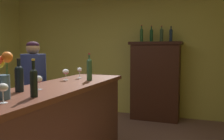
{
  "coord_description": "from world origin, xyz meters",
  "views": [
    {
      "loc": [
        1.83,
        -2.31,
        1.46
      ],
      "look_at": [
        0.9,
        0.25,
        1.22
      ],
      "focal_mm": 39.53,
      "sensor_mm": 36.0,
      "label": 1
    }
  ],
  "objects": [
    {
      "name": "wall_back",
      "position": [
        0.0,
        3.02,
        1.37
      ],
      "size": [
        5.45,
        0.12,
        2.74
      ],
      "primitive_type": "cube",
      "color": "gold",
      "rests_on": "ground"
    },
    {
      "name": "patron_by_cabinet",
      "position": [
        -0.31,
        0.45,
        0.85
      ],
      "size": [
        0.33,
        0.33,
        1.55
      ],
      "rotation": [
        0.0,
        0.0,
        -0.96
      ],
      "color": "maroon",
      "rests_on": "ground"
    },
    {
      "name": "wine_glass_rear",
      "position": [
        0.24,
        0.37,
        1.16
      ],
      "size": [
        0.08,
        0.08,
        0.14
      ],
      "color": "white",
      "rests_on": "bar_counter"
    },
    {
      "name": "display_cabinet",
      "position": [
        0.95,
        2.69,
        0.83
      ],
      "size": [
        1.04,
        0.48,
        1.6
      ],
      "color": "#351910",
      "rests_on": "ground"
    },
    {
      "name": "wine_glass_spare",
      "position": [
        0.37,
        -0.35,
        1.16
      ],
      "size": [
        0.06,
        0.06,
        0.14
      ],
      "color": "white",
      "rests_on": "bar_counter"
    },
    {
      "name": "display_bottle_midleft",
      "position": [
        0.86,
        2.69,
        1.74
      ],
      "size": [
        0.07,
        0.07,
        0.33
      ],
      "color": "#153F21",
      "rests_on": "display_cabinet"
    },
    {
      "name": "bar_counter",
      "position": [
        0.39,
        -0.07,
        0.54
      ],
      "size": [
        0.67,
        2.41,
        1.06
      ],
      "color": "#4C2A27",
      "rests_on": "ground"
    },
    {
      "name": "display_bottle_midright",
      "position": [
        1.24,
        2.69,
        1.73
      ],
      "size": [
        0.07,
        0.07,
        0.3
      ],
      "color": "#1B283C",
      "rests_on": "display_cabinet"
    },
    {
      "name": "wine_bottle_pinot",
      "position": [
        0.27,
        -0.5,
        1.2
      ],
      "size": [
        0.08,
        0.08,
        0.31
      ],
      "color": "black",
      "rests_on": "bar_counter"
    },
    {
      "name": "display_bottle_center",
      "position": [
        1.06,
        2.69,
        1.74
      ],
      "size": [
        0.07,
        0.07,
        0.32
      ],
      "color": "#30462C",
      "rests_on": "display_cabinet"
    },
    {
      "name": "display_bottle_left",
      "position": [
        0.65,
        2.69,
        1.75
      ],
      "size": [
        0.07,
        0.07,
        0.34
      ],
      "color": "#275227",
      "rests_on": "display_cabinet"
    },
    {
      "name": "wine_glass_front",
      "position": [
        0.49,
        -0.93,
        1.17
      ],
      "size": [
        0.08,
        0.08,
        0.15
      ],
      "color": "white",
      "rests_on": "bar_counter"
    },
    {
      "name": "wine_glass_mid",
      "position": [
        0.31,
        0.61,
        1.17
      ],
      "size": [
        0.07,
        0.07,
        0.14
      ],
      "color": "white",
      "rests_on": "bar_counter"
    },
    {
      "name": "wine_bottle_merlot",
      "position": [
        0.55,
        -0.66,
        1.19
      ],
      "size": [
        0.06,
        0.06,
        0.31
      ],
      "color": "black",
      "rests_on": "bar_counter"
    },
    {
      "name": "wine_bottle_malbec",
      "position": [
        0.53,
        0.44,
        1.21
      ],
      "size": [
        0.07,
        0.07,
        0.34
      ],
      "color": "#2A4A2A",
      "rests_on": "bar_counter"
    },
    {
      "name": "flower_arrangement",
      "position": [
        0.39,
        -0.83,
        1.25
      ],
      "size": [
        0.17,
        0.13,
        0.37
      ],
      "color": "#3E5B74",
      "rests_on": "bar_counter"
    }
  ]
}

